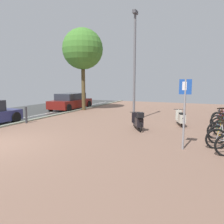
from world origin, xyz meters
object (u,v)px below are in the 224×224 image
(bicycle_rack_03, at_px, (224,130))
(street_tree, at_px, (83,49))
(parking_sign, at_px, (185,107))
(bicycle_rack_05, at_px, (223,124))
(bicycle_rack_06, at_px, (223,121))
(bollard_far, at_px, (26,115))
(parked_car_far, at_px, (71,102))
(scooter_mid, at_px, (138,121))
(bicycle_rack_08, at_px, (221,117))
(scooter_near, at_px, (181,119))
(lamp_post, at_px, (135,62))

(bicycle_rack_03, xyz_separation_m, street_tree, (-10.06, 5.86, 4.56))
(bicycle_rack_03, bearing_deg, parking_sign, -122.50)
(bicycle_rack_03, xyz_separation_m, bicycle_rack_05, (0.06, 1.54, -0.02))
(bicycle_rack_05, distance_m, parking_sign, 4.15)
(bicycle_rack_06, xyz_separation_m, street_tree, (-10.19, 3.55, 4.58))
(bicycle_rack_05, distance_m, bollard_far, 10.27)
(parked_car_far, height_order, street_tree, street_tree)
(scooter_mid, bearing_deg, bollard_far, -172.68)
(bicycle_rack_06, distance_m, scooter_mid, 4.36)
(bicycle_rack_08, height_order, scooter_near, bicycle_rack_08)
(bicycle_rack_06, bearing_deg, scooter_near, -171.85)
(bicycle_rack_05, relative_size, bollard_far, 1.23)
(bicycle_rack_06, bearing_deg, bollard_far, -163.94)
(street_tree, bearing_deg, parking_sign, -42.80)
(parked_car_far, bearing_deg, scooter_mid, -36.55)
(bicycle_rack_06, distance_m, scooter_near, 2.04)
(bicycle_rack_05, bearing_deg, bicycle_rack_03, -92.36)
(bicycle_rack_08, distance_m, parking_sign, 6.33)
(scooter_near, relative_size, lamp_post, 0.27)
(bicycle_rack_08, bearing_deg, scooter_near, -137.86)
(bicycle_rack_06, bearing_deg, parking_sign, -108.57)
(bicycle_rack_06, distance_m, lamp_post, 5.76)
(bicycle_rack_03, height_order, bicycle_rack_08, bicycle_rack_03)
(street_tree, bearing_deg, bicycle_rack_08, -11.11)
(bicycle_rack_03, height_order, bollard_far, bicycle_rack_03)
(bicycle_rack_03, bearing_deg, bicycle_rack_06, 86.94)
(lamp_post, xyz_separation_m, bollard_far, (-5.29, -3.27, -3.02))
(scooter_near, height_order, scooter_mid, scooter_mid)
(bicycle_rack_06, distance_m, parked_car_far, 12.02)
(bicycle_rack_06, height_order, bicycle_rack_08, bicycle_rack_06)
(bicycle_rack_05, relative_size, parked_car_far, 0.27)
(bicycle_rack_06, bearing_deg, bicycle_rack_03, -93.06)
(scooter_near, bearing_deg, parked_car_far, 157.76)
(bicycle_rack_06, xyz_separation_m, bicycle_rack_08, (0.01, 1.54, -0.01))
(scooter_mid, distance_m, parked_car_far, 9.53)
(bicycle_rack_06, distance_m, bicycle_rack_08, 1.54)
(bicycle_rack_05, relative_size, scooter_mid, 0.69)
(bicycle_rack_03, relative_size, bicycle_rack_05, 1.14)
(bicycle_rack_08, relative_size, street_tree, 0.17)
(parked_car_far, xyz_separation_m, parking_sign, (9.96, -8.07, 0.83))
(bicycle_rack_08, xyz_separation_m, street_tree, (-10.19, 2.00, 4.59))
(bicycle_rack_08, relative_size, scooter_mid, 0.69)
(scooter_mid, bearing_deg, lamp_post, 112.13)
(parked_car_far, height_order, lamp_post, lamp_post)
(parked_car_far, bearing_deg, bicycle_rack_05, -20.86)
(bicycle_rack_06, height_order, scooter_near, bicycle_rack_06)
(bicycle_rack_03, distance_m, bollard_far, 10.00)
(lamp_post, height_order, street_tree, street_tree)
(parked_car_far, bearing_deg, parking_sign, -39.00)
(bicycle_rack_08, height_order, lamp_post, lamp_post)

